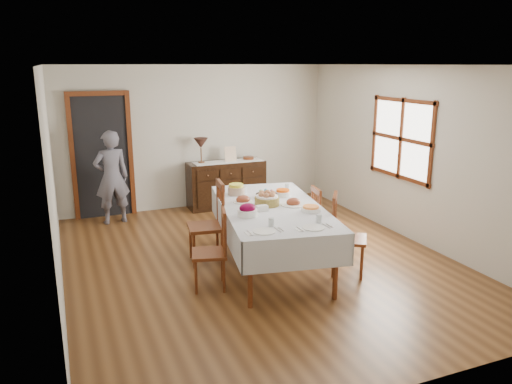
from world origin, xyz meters
name	(u,v)px	position (x,y,z in m)	size (l,w,h in m)	color
ground	(259,261)	(0.00, 0.00, 0.00)	(6.00, 6.00, 0.00)	brown
room_shell	(237,138)	(-0.15, 0.42, 1.64)	(5.02, 6.02, 2.65)	silver
dining_table	(272,213)	(0.07, -0.26, 0.75)	(1.66, 2.63, 0.84)	silver
chair_left_near	(213,249)	(-0.81, -0.55, 0.49)	(0.49, 0.49, 0.97)	#5E2912
chair_left_far	(210,222)	(-0.61, 0.24, 0.56)	(0.52, 0.52, 1.11)	#5E2912
chair_right_near	(345,234)	(0.86, -0.77, 0.52)	(0.60, 0.60, 1.04)	#5E2912
chair_right_far	(324,219)	(1.02, 0.04, 0.47)	(0.45, 0.45, 0.93)	#5E2912
sideboard	(226,184)	(0.47, 2.72, 0.43)	(1.43, 0.52, 0.86)	black
person	(111,174)	(-1.61, 2.50, 0.84)	(0.52, 0.33, 1.67)	slate
bread_basket	(267,199)	(0.03, -0.19, 0.92)	(0.32, 0.32, 0.19)	olive
egg_basket	(266,195)	(0.17, 0.15, 0.88)	(0.29, 0.29, 0.11)	black
ham_platter_a	(243,200)	(-0.20, 0.06, 0.87)	(0.26, 0.26, 0.11)	white
ham_platter_b	(293,203)	(0.35, -0.31, 0.87)	(0.33, 0.33, 0.11)	white
beet_bowl	(247,211)	(-0.37, -0.54, 0.91)	(0.24, 0.24, 0.16)	white
carrot_bowl	(283,193)	(0.42, 0.15, 0.88)	(0.22, 0.22, 0.09)	white
pineapple_bowl	(236,190)	(-0.15, 0.47, 0.91)	(0.24, 0.24, 0.15)	tan
casserole_dish	(311,209)	(0.43, -0.65, 0.87)	(0.24, 0.24, 0.07)	white
butter_dish	(262,208)	(-0.13, -0.41, 0.88)	(0.15, 0.11, 0.07)	white
setting_left	(266,228)	(-0.37, -1.10, 0.86)	(0.44, 0.31, 0.10)	white
setting_right	(315,225)	(0.19, -1.19, 0.86)	(0.44, 0.31, 0.10)	white
glass_far_a	(244,190)	(-0.03, 0.49, 0.89)	(0.07, 0.07, 0.11)	silver
glass_far_b	(287,187)	(0.63, 0.44, 0.89)	(0.07, 0.07, 0.09)	silver
runner	(229,161)	(0.51, 2.69, 0.86)	(1.30, 0.35, 0.01)	white
table_lamp	(201,144)	(0.01, 2.75, 1.21)	(0.26, 0.26, 0.46)	brown
picture_frame	(230,154)	(0.55, 2.70, 1.00)	(0.22, 0.08, 0.28)	beige
deco_bowl	(248,158)	(0.92, 2.74, 0.89)	(0.20, 0.20, 0.06)	#5E2912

